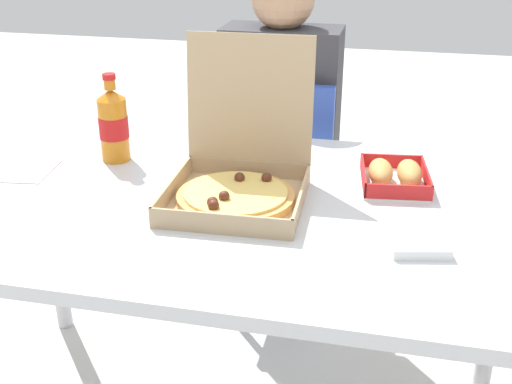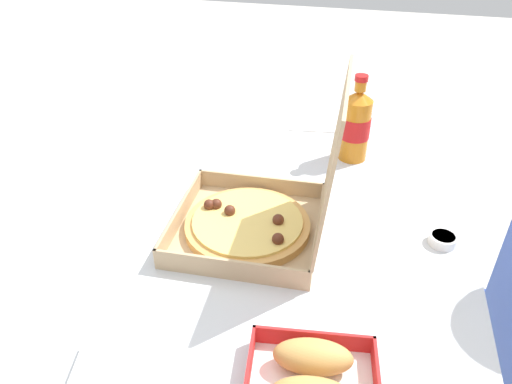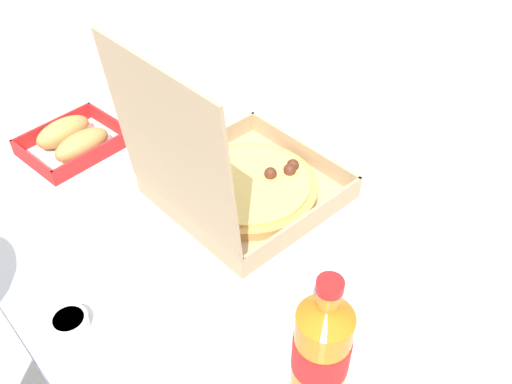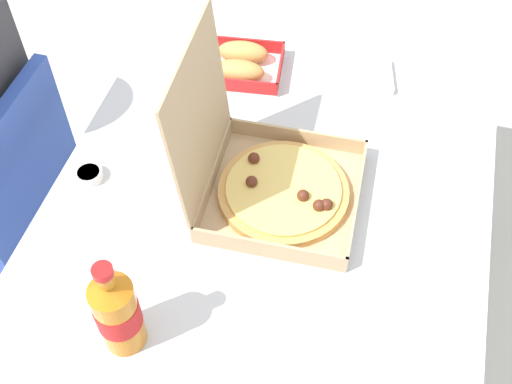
{
  "view_description": "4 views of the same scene",
  "coord_description": "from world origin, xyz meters",
  "px_view_note": "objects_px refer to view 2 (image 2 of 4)",
  "views": [
    {
      "loc": [
        0.36,
        -1.27,
        1.33
      ],
      "look_at": [
        0.06,
        0.02,
        0.72
      ],
      "focal_mm": 45.64,
      "sensor_mm": 36.0,
      "label": 1
    },
    {
      "loc": [
        0.8,
        0.18,
        1.35
      ],
      "look_at": [
        -0.02,
        -0.02,
        0.78
      ],
      "focal_mm": 34.09,
      "sensor_mm": 36.0,
      "label": 2
    },
    {
      "loc": [
        -0.58,
        0.49,
        1.42
      ],
      "look_at": [
        0.0,
        -0.02,
        0.74
      ],
      "focal_mm": 39.85,
      "sensor_mm": 36.0,
      "label": 3
    },
    {
      "loc": [
        -0.74,
        -0.18,
        1.73
      ],
      "look_at": [
        -0.0,
        0.02,
        0.75
      ],
      "focal_mm": 45.09,
      "sensor_mm": 36.0,
      "label": 4
    }
  ],
  "objects_px": {
    "bread_side_box": "(312,378)",
    "napkin_pile": "(111,374)",
    "dipping_sauce_cup": "(443,239)",
    "paper_menu": "(315,116)",
    "pizza_box_open": "(261,215)",
    "cola_bottle": "(356,125)"
  },
  "relations": [
    {
      "from": "pizza_box_open",
      "to": "paper_menu",
      "type": "xyz_separation_m",
      "value": [
        -0.59,
        0.03,
        -0.05
      ]
    },
    {
      "from": "dipping_sauce_cup",
      "to": "napkin_pile",
      "type": "bearing_deg",
      "value": -48.57
    },
    {
      "from": "bread_side_box",
      "to": "cola_bottle",
      "type": "bearing_deg",
      "value": 179.53
    },
    {
      "from": "pizza_box_open",
      "to": "cola_bottle",
      "type": "bearing_deg",
      "value": 156.21
    },
    {
      "from": "pizza_box_open",
      "to": "bread_side_box",
      "type": "relative_size",
      "value": 1.64
    },
    {
      "from": "bread_side_box",
      "to": "dipping_sauce_cup",
      "type": "distance_m",
      "value": 0.44
    },
    {
      "from": "pizza_box_open",
      "to": "dipping_sauce_cup",
      "type": "relative_size",
      "value": 6.06
    },
    {
      "from": "pizza_box_open",
      "to": "dipping_sauce_cup",
      "type": "distance_m",
      "value": 0.37
    },
    {
      "from": "paper_menu",
      "to": "dipping_sauce_cup",
      "type": "relative_size",
      "value": 3.75
    },
    {
      "from": "bread_side_box",
      "to": "paper_menu",
      "type": "height_order",
      "value": "bread_side_box"
    },
    {
      "from": "bread_side_box",
      "to": "napkin_pile",
      "type": "relative_size",
      "value": 1.88
    },
    {
      "from": "cola_bottle",
      "to": "paper_menu",
      "type": "height_order",
      "value": "cola_bottle"
    },
    {
      "from": "pizza_box_open",
      "to": "paper_menu",
      "type": "height_order",
      "value": "pizza_box_open"
    },
    {
      "from": "pizza_box_open",
      "to": "cola_bottle",
      "type": "relative_size",
      "value": 1.52
    },
    {
      "from": "cola_bottle",
      "to": "napkin_pile",
      "type": "height_order",
      "value": "cola_bottle"
    },
    {
      "from": "pizza_box_open",
      "to": "bread_side_box",
      "type": "height_order",
      "value": "pizza_box_open"
    },
    {
      "from": "cola_bottle",
      "to": "dipping_sauce_cup",
      "type": "distance_m",
      "value": 0.38
    },
    {
      "from": "paper_menu",
      "to": "napkin_pile",
      "type": "distance_m",
      "value": 0.99
    },
    {
      "from": "pizza_box_open",
      "to": "dipping_sauce_cup",
      "type": "height_order",
      "value": "pizza_box_open"
    },
    {
      "from": "napkin_pile",
      "to": "paper_menu",
      "type": "bearing_deg",
      "value": 170.11
    },
    {
      "from": "dipping_sauce_cup",
      "to": "paper_menu",
      "type": "bearing_deg",
      "value": -148.28
    },
    {
      "from": "napkin_pile",
      "to": "dipping_sauce_cup",
      "type": "bearing_deg",
      "value": 131.43
    }
  ]
}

